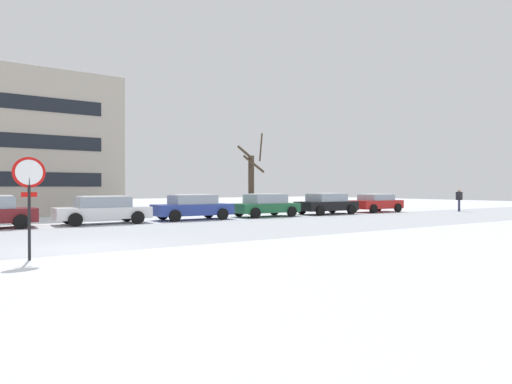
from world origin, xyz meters
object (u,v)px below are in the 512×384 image
object	(u,v)px
parked_car_blue	(193,207)
parked_car_green	(265,205)
parked_car_black	(327,203)
parked_car_white	(103,210)
pedestrian_crossing	(459,198)
stop_sign	(29,188)
parked_car_red	(376,203)

from	to	relation	value
parked_car_blue	parked_car_green	distance (m)	4.97
parked_car_green	parked_car_black	bearing A→B (deg)	-2.36
parked_car_white	parked_car_blue	size ratio (longest dim) A/B	1.02
parked_car_black	parked_car_white	bearing A→B (deg)	179.62
parked_car_white	parked_car_blue	xyz separation A→B (m)	(4.97, 0.13, 0.02)
parked_car_black	parked_car_green	bearing A→B (deg)	177.64
parked_car_green	parked_car_white	bearing A→B (deg)	-179.40
parked_car_blue	parked_car_green	world-z (taller)	parked_car_green
parked_car_green	pedestrian_crossing	bearing A→B (deg)	-11.21
parked_car_white	stop_sign	bearing A→B (deg)	-112.69
stop_sign	pedestrian_crossing	distance (m)	31.04
parked_car_black	parked_car_blue	bearing A→B (deg)	178.70
parked_car_blue	parked_car_red	bearing A→B (deg)	-0.85
stop_sign	parked_car_green	bearing A→B (deg)	36.12
parked_car_white	pedestrian_crossing	distance (m)	26.05
parked_car_red	pedestrian_crossing	xyz separation A→B (m)	(5.99, -2.96, 0.31)
parked_car_blue	parked_car_green	xyz separation A→B (m)	(4.97, -0.02, -0.00)
parked_car_green	stop_sign	bearing A→B (deg)	-143.88
parked_car_green	pedestrian_crossing	size ratio (longest dim) A/B	2.43
parked_car_blue	parked_car_red	distance (m)	14.91
parked_car_green	parked_car_black	world-z (taller)	parked_car_black
stop_sign	parked_car_red	bearing A→B (deg)	22.86
parked_car_blue	parked_car_white	bearing A→B (deg)	-178.55
parked_car_red	pedestrian_crossing	size ratio (longest dim) A/B	2.37
parked_car_white	pedestrian_crossing	size ratio (longest dim) A/B	2.61
stop_sign	parked_car_green	size ratio (longest dim) A/B	0.61
parked_car_white	parked_car_green	distance (m)	9.94
stop_sign	parked_car_green	distance (m)	17.67
parked_car_black	pedestrian_crossing	size ratio (longest dim) A/B	2.51
stop_sign	parked_car_green	world-z (taller)	stop_sign
parked_car_blue	parked_car_black	bearing A→B (deg)	-1.30
parked_car_green	pedestrian_crossing	world-z (taller)	pedestrian_crossing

